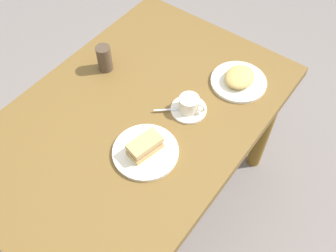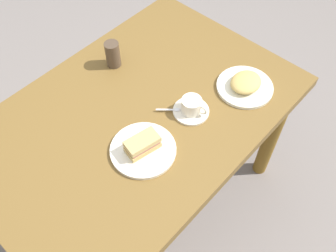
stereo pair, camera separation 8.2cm
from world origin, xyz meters
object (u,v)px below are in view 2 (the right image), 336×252
Objects in this scene: side_plate at (245,87)px; dining_table at (138,129)px; coffee_saucer at (191,111)px; coffee_cup at (192,105)px; sandwich_front at (142,144)px; drinking_glass at (113,54)px; sandwich_plate at (143,150)px; spoon at (172,110)px.

dining_table is at bearing -31.37° from side_plate.
coffee_saucer is at bearing 133.43° from dining_table.
side_plate reaches higher than dining_table.
coffee_cup is (-0.00, 0.00, 0.04)m from coffee_saucer.
drinking_glass is (-0.24, -0.42, 0.02)m from sandwich_front.
sandwich_plate is at bearing 60.02° from drinking_glass.
coffee_cup is 0.08m from spoon.
coffee_saucer is 0.61× the size of side_plate.
drinking_glass is (-0.03, -0.37, 0.05)m from spoon.
sandwich_plate is 1.04× the size of side_plate.
drinking_glass is (-0.13, -0.27, 0.17)m from dining_table.
sandwich_front is 1.26× the size of coffee_cup.
side_plate is at bearing 169.20° from sandwich_front.
sandwich_plate is 2.27× the size of coffee_cup.
coffee_saucer is 1.23× the size of drinking_glass.
sandwich_plate is 0.27m from coffee_cup.
dining_table is at bearing -46.57° from coffee_saucer.
sandwich_front is at bearing -95.68° from sandwich_plate.
drinking_glass is at bearing -120.05° from sandwich_front.
drinking_glass is at bearing -87.02° from coffee_saucer.
dining_table is 9.12× the size of coffee_saucer.
side_plate is 2.00× the size of drinking_glass.
coffee_cup is at bearing 130.76° from spoon.
sandwich_plate is (0.11, 0.15, 0.12)m from dining_table.
spoon is 0.38m from drinking_glass.
dining_table is 12.26× the size of coffee_cup.
coffee_saucer is at bearing 92.98° from drinking_glass.
spoon is (-0.21, -0.05, 0.01)m from sandwich_plate.
sandwich_front is (-0.00, -0.00, 0.04)m from sandwich_plate.
side_plate is at bearing 169.35° from sandwich_plate.
coffee_saucer is at bearing -18.71° from side_plate.
sandwich_front reaches higher than side_plate.
spoon reaches higher than coffee_saucer.
drinking_glass is at bearing -94.26° from spoon.
side_plate is (-0.40, 0.25, 0.12)m from dining_table.
coffee_cup is 0.43m from drinking_glass.
coffee_saucer is (-0.26, 0.01, -0.04)m from sandwich_front.
sandwich_front reaches higher than coffee_saucer.
sandwich_front reaches higher than sandwich_plate.
spoon is (-0.21, -0.04, -0.03)m from sandwich_front.
coffee_saucer is 0.08m from spoon.
sandwich_plate is at bearing -2.91° from coffee_cup.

